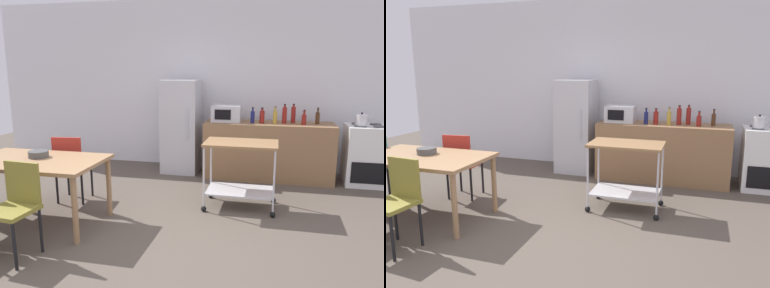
# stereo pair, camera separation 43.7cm
# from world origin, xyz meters

# --- Properties ---
(ground_plane) EXTENTS (12.00, 12.00, 0.00)m
(ground_plane) POSITION_xyz_m (0.00, 0.00, 0.00)
(ground_plane) COLOR brown
(back_wall) EXTENTS (8.40, 0.12, 2.90)m
(back_wall) POSITION_xyz_m (0.00, 3.20, 1.45)
(back_wall) COLOR white
(back_wall) RESTS_ON ground_plane
(kitchen_counter) EXTENTS (2.00, 0.64, 0.90)m
(kitchen_counter) POSITION_xyz_m (0.90, 2.60, 0.45)
(kitchen_counter) COLOR olive
(kitchen_counter) RESTS_ON ground_plane
(dining_table) EXTENTS (1.50, 0.90, 0.75)m
(dining_table) POSITION_xyz_m (-1.60, 0.22, 0.67)
(dining_table) COLOR #A37A51
(dining_table) RESTS_ON ground_plane
(chair_red) EXTENTS (0.44, 0.44, 0.89)m
(chair_red) POSITION_xyz_m (-1.58, 0.93, 0.52)
(chair_red) COLOR #B72D23
(chair_red) RESTS_ON ground_plane
(chair_olive) EXTENTS (0.43, 0.43, 0.89)m
(chair_olive) POSITION_xyz_m (-1.32, -0.50, 0.52)
(chair_olive) COLOR olive
(chair_olive) RESTS_ON ground_plane
(stove_oven) EXTENTS (0.60, 0.61, 0.92)m
(stove_oven) POSITION_xyz_m (2.35, 2.62, 0.45)
(stove_oven) COLOR white
(stove_oven) RESTS_ON ground_plane
(refrigerator) EXTENTS (0.60, 0.63, 1.55)m
(refrigerator) POSITION_xyz_m (-0.55, 2.70, 0.78)
(refrigerator) COLOR silver
(refrigerator) RESTS_ON ground_plane
(kitchen_cart) EXTENTS (0.91, 0.57, 0.85)m
(kitchen_cart) POSITION_xyz_m (0.60, 1.21, 0.57)
(kitchen_cart) COLOR olive
(kitchen_cart) RESTS_ON ground_plane
(microwave) EXTENTS (0.46, 0.35, 0.26)m
(microwave) POSITION_xyz_m (0.23, 2.59, 1.03)
(microwave) COLOR silver
(microwave) RESTS_ON kitchen_counter
(bottle_sesame_oil) EXTENTS (0.06, 0.06, 0.25)m
(bottle_sesame_oil) POSITION_xyz_m (0.65, 2.50, 1.00)
(bottle_sesame_oil) COLOR navy
(bottle_sesame_oil) RESTS_ON kitchen_counter
(bottle_hot_sauce) EXTENTS (0.08, 0.08, 0.24)m
(bottle_hot_sauce) POSITION_xyz_m (0.79, 2.53, 1.00)
(bottle_hot_sauce) COLOR maroon
(bottle_hot_sauce) RESTS_ON kitchen_counter
(bottle_olive_oil) EXTENTS (0.06, 0.06, 0.27)m
(bottle_olive_oil) POSITION_xyz_m (0.99, 2.52, 1.01)
(bottle_olive_oil) COLOR gold
(bottle_olive_oil) RESTS_ON kitchen_counter
(bottle_sparkling_water) EXTENTS (0.07, 0.07, 0.30)m
(bottle_sparkling_water) POSITION_xyz_m (1.13, 2.59, 1.03)
(bottle_sparkling_water) COLOR maroon
(bottle_sparkling_water) RESTS_ON kitchen_counter
(bottle_soda) EXTENTS (0.07, 0.07, 0.30)m
(bottle_soda) POSITION_xyz_m (1.26, 2.66, 1.03)
(bottle_soda) COLOR maroon
(bottle_soda) RESTS_ON kitchen_counter
(bottle_wine) EXTENTS (0.07, 0.07, 0.23)m
(bottle_wine) POSITION_xyz_m (1.42, 2.53, 0.99)
(bottle_wine) COLOR maroon
(bottle_wine) RESTS_ON kitchen_counter
(bottle_vinegar) EXTENTS (0.06, 0.06, 0.25)m
(bottle_vinegar) POSITION_xyz_m (1.63, 2.64, 1.00)
(bottle_vinegar) COLOR #4C2D19
(bottle_vinegar) RESTS_ON kitchen_counter
(fruit_bowl) EXTENTS (0.22, 0.22, 0.07)m
(fruit_bowl) POSITION_xyz_m (-1.62, 0.32, 0.79)
(fruit_bowl) COLOR #4C4C4C
(fruit_bowl) RESTS_ON dining_table
(kettle) EXTENTS (0.24, 0.17, 0.19)m
(kettle) POSITION_xyz_m (2.23, 2.52, 1.00)
(kettle) COLOR silver
(kettle) RESTS_ON stove_oven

